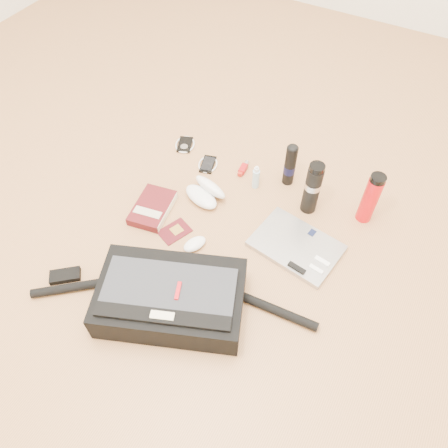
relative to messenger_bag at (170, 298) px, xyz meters
The scene contains 14 objects.
ground 0.26m from the messenger_bag, 85.36° to the left, with size 4.00×4.00×0.00m, color #AE7848.
messenger_bag is the anchor object (origin of this frame).
laptop 0.52m from the messenger_bag, 57.37° to the left, with size 0.35×0.27×0.03m.
book 0.44m from the messenger_bag, 132.89° to the left, with size 0.17×0.22×0.04m.
passport 0.33m from the messenger_bag, 121.04° to the left, with size 0.12×0.14×0.01m.
mouse 0.26m from the messenger_bag, 103.59° to the left, with size 0.09×0.11×0.03m.
sunglasses_case 0.51m from the messenger_bag, 107.08° to the left, with size 0.20×0.18×0.09m.
ipod 0.81m from the messenger_bag, 118.86° to the left, with size 0.11×0.12×0.01m.
phone 0.70m from the messenger_bag, 109.92° to the left, with size 0.10×0.12×0.01m.
inhaler 0.71m from the messenger_bag, 96.98° to the left, with size 0.03×0.09×0.02m.
spray_bottle 0.64m from the messenger_bag, 89.85° to the left, with size 0.03×0.03×0.11m.
aerosol_can 0.74m from the messenger_bag, 81.50° to the left, with size 0.05×0.05×0.20m.
thermos_black 0.68m from the messenger_bag, 69.15° to the left, with size 0.07×0.07×0.24m.
thermos_red 0.83m from the messenger_bag, 57.03° to the left, with size 0.07×0.07×0.23m.
Camera 1 is at (0.47, -0.77, 1.36)m, focal length 35.00 mm.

